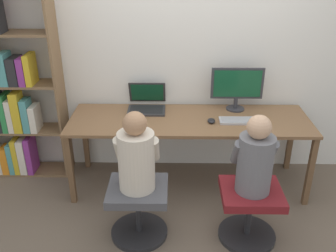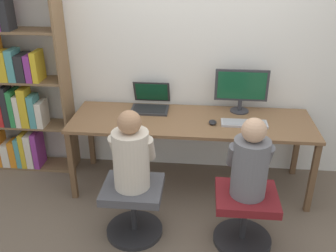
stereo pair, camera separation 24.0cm
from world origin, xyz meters
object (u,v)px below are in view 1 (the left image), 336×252
(person_at_laptop, at_px, (136,156))
(bookshelf, at_px, (6,92))
(office_chair_right, at_px, (138,206))
(desktop_monitor, at_px, (237,87))
(keyboard, at_px, (242,121))
(person_at_monitor, at_px, (255,159))
(laptop, at_px, (147,104))
(office_chair_left, at_px, (250,209))

(person_at_laptop, xyz_separation_m, bookshelf, (-1.35, 0.94, 0.16))
(office_chair_right, relative_size, bookshelf, 0.24)
(office_chair_right, distance_m, person_at_laptop, 0.48)
(desktop_monitor, relative_size, bookshelf, 0.26)
(keyboard, distance_m, office_chair_right, 1.23)
(person_at_monitor, bearing_deg, person_at_laptop, 178.51)
(desktop_monitor, bearing_deg, person_at_laptop, -132.62)
(laptop, bearing_deg, office_chair_right, -90.96)
(person_at_monitor, height_order, person_at_laptop, person_at_laptop)
(desktop_monitor, height_order, office_chair_left, desktop_monitor)
(desktop_monitor, bearing_deg, keyboard, -86.02)
(person_at_monitor, relative_size, bookshelf, 0.32)
(keyboard, bearing_deg, person_at_laptop, -143.47)
(desktop_monitor, height_order, person_at_monitor, desktop_monitor)
(office_chair_left, bearing_deg, desktop_monitor, 90.23)
(desktop_monitor, relative_size, person_at_laptop, 0.78)
(desktop_monitor, xyz_separation_m, bookshelf, (-2.25, -0.04, -0.05))
(laptop, bearing_deg, person_at_laptop, -90.97)
(laptop, xyz_separation_m, office_chair_left, (0.89, -1.00, -0.50))
(desktop_monitor, bearing_deg, bookshelf, -179.05)
(keyboard, distance_m, bookshelf, 2.29)
(office_chair_right, bearing_deg, desktop_monitor, 47.52)
(office_chair_right, xyz_separation_m, person_at_laptop, (0.00, 0.00, 0.48))
(desktop_monitor, distance_m, keyboard, 0.37)
(desktop_monitor, distance_m, office_chair_left, 1.21)
(laptop, distance_m, bookshelf, 1.38)
(desktop_monitor, relative_size, office_chair_left, 1.06)
(desktop_monitor, relative_size, person_at_monitor, 0.79)
(bookshelf, bearing_deg, laptop, 1.26)
(person_at_laptop, bearing_deg, bookshelf, 145.24)
(laptop, distance_m, person_at_monitor, 1.33)
(laptop, relative_size, office_chair_right, 0.77)
(laptop, bearing_deg, office_chair_left, -48.37)
(office_chair_right, height_order, person_at_monitor, person_at_monitor)
(bookshelf, bearing_deg, person_at_laptop, -34.76)
(person_at_laptop, relative_size, bookshelf, 0.33)
(keyboard, distance_m, office_chair_left, 0.84)
(keyboard, height_order, office_chair_right, keyboard)
(office_chair_left, height_order, person_at_laptop, person_at_laptop)
(office_chair_left, bearing_deg, person_at_monitor, 90.00)
(person_at_monitor, bearing_deg, office_chair_right, 178.82)
(desktop_monitor, xyz_separation_m, office_chair_right, (-0.90, -0.98, -0.68))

